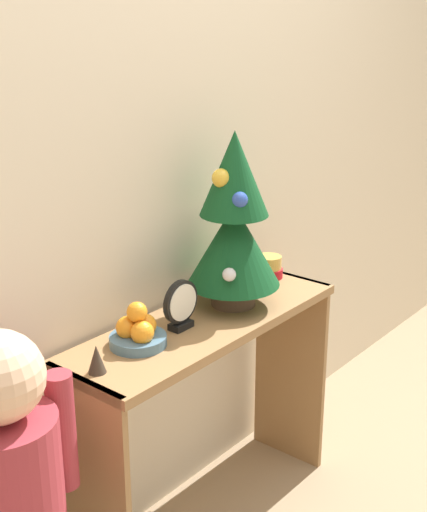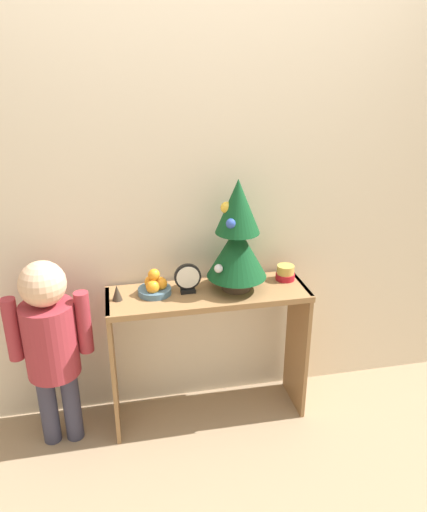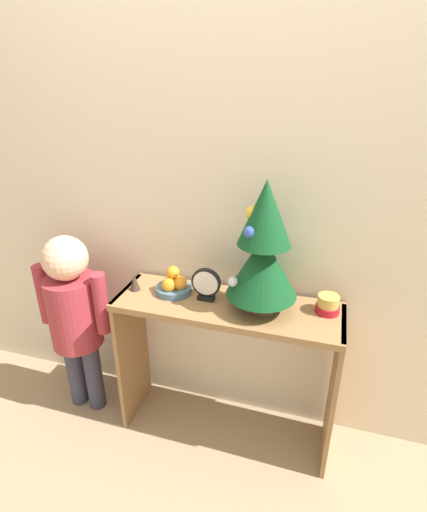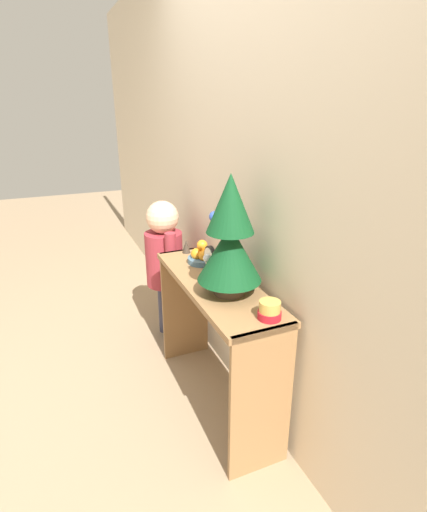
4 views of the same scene
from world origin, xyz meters
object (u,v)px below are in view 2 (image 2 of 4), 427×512
desk_clock (188,279)px  fruit_bowl (155,286)px  mini_tree (237,237)px  figurine (117,293)px  child_figure (50,337)px  singing_bowl (285,273)px

desk_clock → fruit_bowl: bearing=173.2°
mini_tree → desk_clock: size_ratio=3.69×
fruit_bowl → figurine: fruit_bowl is taller
fruit_bowl → desk_clock: 0.17m
fruit_bowl → child_figure: size_ratio=0.17×
fruit_bowl → figurine: size_ratio=2.09×
mini_tree → fruit_bowl: 0.47m
singing_bowl → child_figure: bearing=-174.9°
singing_bowl → desk_clock: desk_clock is taller
mini_tree → fruit_bowl: (-0.41, 0.03, -0.23)m
singing_bowl → desk_clock: bearing=-174.8°
mini_tree → desk_clock: 0.32m
singing_bowl → desk_clock: 0.53m
fruit_bowl → figurine: bearing=-170.5°
singing_bowl → figurine: 0.87m
desk_clock → mini_tree: bearing=-1.6°
fruit_bowl → desk_clock: bearing=-6.8°
mini_tree → singing_bowl: 0.37m
child_figure → singing_bowl: bearing=5.1°
desk_clock → figurine: desk_clock is taller
mini_tree → desk_clock: bearing=178.4°
mini_tree → figurine: size_ratio=7.19×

